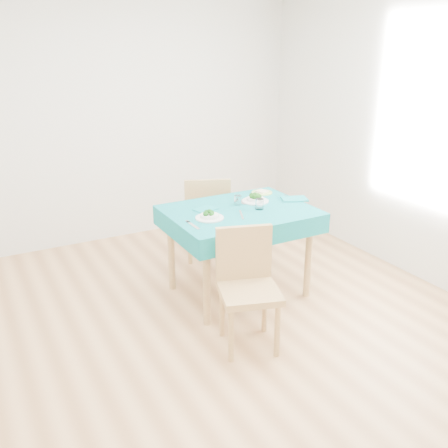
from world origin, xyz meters
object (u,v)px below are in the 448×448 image
chair_near (249,283)px  chair_far (206,205)px  table (239,252)px  bowl_near (210,215)px  side_plate (262,192)px  bowl_far (255,198)px

chair_near → chair_far: bearing=91.3°
table → chair_far: bearing=82.3°
bowl_near → side_plate: bearing=27.8°
table → bowl_near: (-0.32, -0.08, 0.41)m
bowl_near → side_plate: bowl_near is taller
chair_far → bowl_near: 1.04m
bowl_far → side_plate: bowl_far is taller
table → chair_near: 0.82m
table → chair_far: 0.86m
chair_far → side_plate: bearing=142.2°
bowl_far → bowl_near: bearing=-160.2°
chair_near → side_plate: 1.32m
bowl_near → side_plate: 0.83m
chair_far → side_plate: chair_far is taller
chair_far → side_plate: size_ratio=5.74×
chair_far → bowl_far: (0.12, -0.72, 0.25)m
bowl_near → chair_near: bearing=-92.8°
table → bowl_near: 0.53m
table → side_plate: 0.65m
chair_near → bowl_far: 1.07m
table → chair_far: chair_far is taller
table → bowl_far: bowl_far is taller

